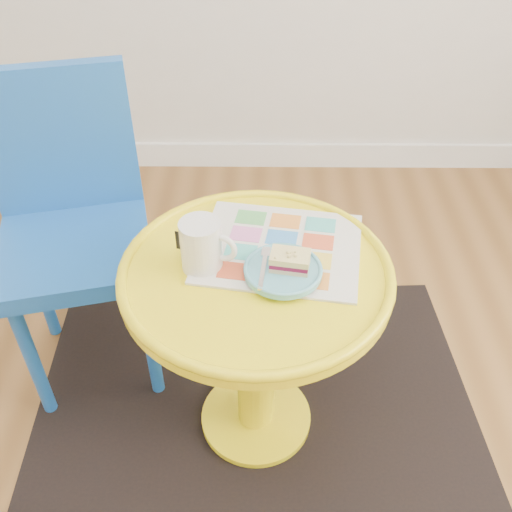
{
  "coord_description": "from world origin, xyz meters",
  "views": [
    {
      "loc": [
        0.28,
        -0.41,
        1.46
      ],
      "look_at": [
        0.28,
        0.56,
        0.63
      ],
      "focal_mm": 40.0,
      "sensor_mm": 36.0,
      "label": 1
    }
  ],
  "objects_px": {
    "plate": "(283,271)",
    "chair": "(72,217)",
    "side_table": "(256,320)",
    "mug": "(202,244)",
    "newspaper": "(280,248)"
  },
  "relations": [
    {
      "from": "side_table",
      "to": "mug",
      "type": "bearing_deg",
      "value": 175.53
    },
    {
      "from": "side_table",
      "to": "chair",
      "type": "bearing_deg",
      "value": 150.05
    },
    {
      "from": "chair",
      "to": "mug",
      "type": "distance_m",
      "value": 0.5
    },
    {
      "from": "chair",
      "to": "newspaper",
      "type": "xyz_separation_m",
      "value": [
        0.57,
        -0.22,
        0.07
      ]
    },
    {
      "from": "newspaper",
      "to": "side_table",
      "type": "bearing_deg",
      "value": -117.67
    },
    {
      "from": "side_table",
      "to": "plate",
      "type": "distance_m",
      "value": 0.2
    },
    {
      "from": "plate",
      "to": "chair",
      "type": "bearing_deg",
      "value": 150.71
    },
    {
      "from": "newspaper",
      "to": "mug",
      "type": "xyz_separation_m",
      "value": [
        -0.18,
        -0.06,
        0.06
      ]
    },
    {
      "from": "mug",
      "to": "newspaper",
      "type": "bearing_deg",
      "value": 38.63
    },
    {
      "from": "side_table",
      "to": "mug",
      "type": "relative_size",
      "value": 4.79
    },
    {
      "from": "chair",
      "to": "plate",
      "type": "distance_m",
      "value": 0.66
    },
    {
      "from": "chair",
      "to": "plate",
      "type": "relative_size",
      "value": 5.21
    },
    {
      "from": "side_table",
      "to": "mug",
      "type": "xyz_separation_m",
      "value": [
        -0.12,
        0.01,
        0.23
      ]
    },
    {
      "from": "chair",
      "to": "newspaper",
      "type": "relative_size",
      "value": 2.41
    },
    {
      "from": "mug",
      "to": "plate",
      "type": "relative_size",
      "value": 0.75
    }
  ]
}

